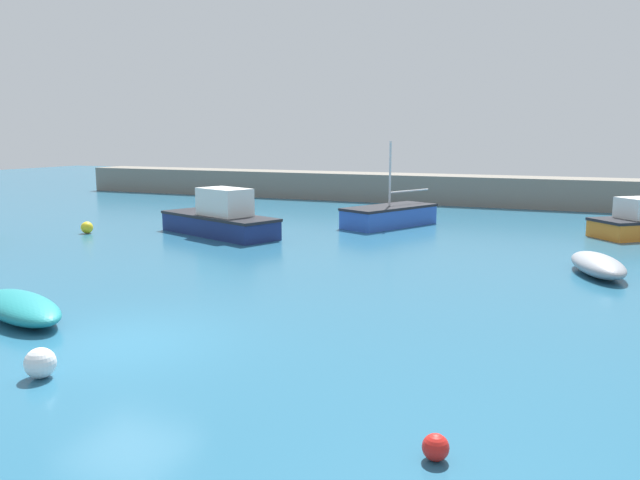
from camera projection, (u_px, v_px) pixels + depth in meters
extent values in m
cube|color=#235B7A|center=(124.00, 347.00, 13.14)|extent=(120.00, 120.00, 0.20)
cube|color=slate|center=(440.00, 189.00, 40.17)|extent=(54.23, 2.98, 1.80)
ellipsoid|color=teal|center=(21.00, 307.00, 14.74)|extent=(3.80, 2.57, 0.59)
cube|color=#2D56B7|center=(389.00, 217.00, 29.99)|extent=(3.76, 5.24, 0.85)
cube|color=black|center=(389.00, 207.00, 29.91)|extent=(3.83, 5.34, 0.12)
cylinder|color=silver|center=(390.00, 175.00, 29.65)|extent=(0.10, 0.10, 3.19)
cylinder|color=silver|center=(409.00, 191.00, 30.75)|extent=(1.28, 2.67, 0.08)
ellipsoid|color=gray|center=(598.00, 265.00, 19.44)|extent=(2.24, 3.52, 0.64)
cube|color=navy|center=(219.00, 226.00, 27.31)|extent=(6.33, 4.02, 0.78)
cube|color=black|center=(219.00, 216.00, 27.23)|extent=(6.46, 4.10, 0.12)
cube|color=silver|center=(225.00, 203.00, 26.82)|extent=(2.67, 2.16, 1.30)
sphere|color=white|center=(40.00, 363.00, 11.16)|extent=(0.56, 0.56, 0.56)
sphere|color=yellow|center=(87.00, 227.00, 27.73)|extent=(0.53, 0.53, 0.53)
sphere|color=red|center=(436.00, 447.00, 8.34)|extent=(0.37, 0.37, 0.37)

